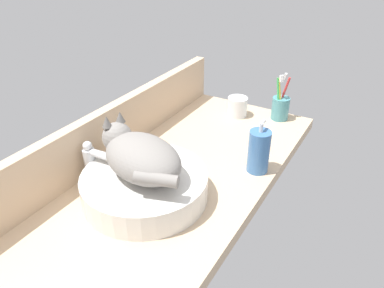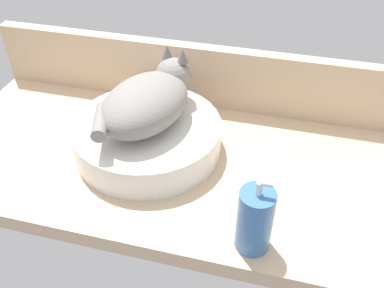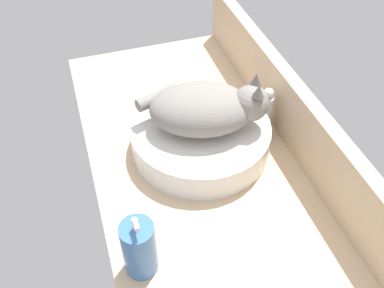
{
  "view_description": "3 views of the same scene",
  "coord_description": "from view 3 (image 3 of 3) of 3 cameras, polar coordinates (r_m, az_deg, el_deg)",
  "views": [
    {
      "loc": [
        -77.55,
        -52.53,
        67.32
      ],
      "look_at": [
        4.99,
        -4.22,
        10.95
      ],
      "focal_mm": 35.0,
      "sensor_mm": 36.0,
      "label": 1
    },
    {
      "loc": [
        19.3,
        -74.03,
        67.46
      ],
      "look_at": [
        0.74,
        -2.53,
        7.23
      ],
      "focal_mm": 40.0,
      "sensor_mm": 36.0,
      "label": 2
    },
    {
      "loc": [
        62.4,
        -24.52,
        80.28
      ],
      "look_at": [
        -1.88,
        -3.79,
        11.94
      ],
      "focal_mm": 40.0,
      "sensor_mm": 36.0,
      "label": 3
    }
  ],
  "objects": [
    {
      "name": "soap_dispenser",
      "position": [
        0.86,
        -7.05,
        -13.61
      ],
      "size": [
        6.76,
        6.76,
        17.11
      ],
      "color": "#3F72B2",
      "rests_on": "ground_plane"
    },
    {
      "name": "cat",
      "position": [
        1.03,
        1.96,
        4.86
      ],
      "size": [
        23.38,
        30.62,
        14.0
      ],
      "color": "gray",
      "rests_on": "sink_basin"
    },
    {
      "name": "backsplash_panel",
      "position": [
        1.07,
        15.15,
        1.43
      ],
      "size": [
        124.97,
        3.6,
        17.19
      ],
      "primitive_type": "cube",
      "color": "#CCAD8C",
      "rests_on": "ground_plane"
    },
    {
      "name": "sink_basin",
      "position": [
        1.09,
        1.13,
        0.99
      ],
      "size": [
        35.38,
        35.38,
        7.7
      ],
      "primitive_type": "cylinder",
      "color": "silver",
      "rests_on": "ground_plane"
    },
    {
      "name": "ground_plane",
      "position": [
        1.06,
        2.27,
        -5.54
      ],
      "size": [
        124.97,
        53.67,
        4.0
      ],
      "primitive_type": "cube",
      "color": "#D1B28E"
    },
    {
      "name": "faucet",
      "position": [
        1.14,
        9.37,
        4.63
      ],
      "size": [
        3.74,
        11.86,
        13.6
      ],
      "color": "silver",
      "rests_on": "ground_plane"
    }
  ]
}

